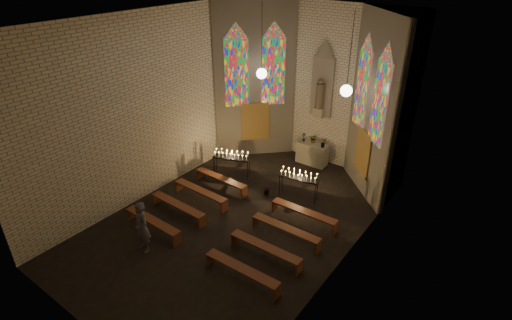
% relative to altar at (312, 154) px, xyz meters
% --- Properties ---
extents(floor, '(12.00, 12.00, 0.00)m').
position_rel_altar_xyz_m(floor, '(0.00, -5.45, -0.50)').
color(floor, black).
rests_on(floor, ground).
extents(room, '(8.22, 12.43, 7.00)m').
position_rel_altar_xyz_m(room, '(-0.00, -2.08, 3.22)').
color(room, beige).
rests_on(room, ground).
extents(altar, '(1.40, 0.60, 1.00)m').
position_rel_altar_xyz_m(altar, '(0.00, 0.00, 0.00)').
color(altar, '#B0AC8F').
rests_on(altar, ground).
extents(flower_vase_left, '(0.26, 0.22, 0.42)m').
position_rel_altar_xyz_m(flower_vase_left, '(-0.46, -0.04, 0.71)').
color(flower_vase_left, '#4C723F').
rests_on(flower_vase_left, altar).
extents(flower_vase_center, '(0.41, 0.37, 0.41)m').
position_rel_altar_xyz_m(flower_vase_center, '(-0.03, 0.09, 0.70)').
color(flower_vase_center, '#4C723F').
rests_on(flower_vase_center, altar).
extents(flower_vase_right, '(0.28, 0.26, 0.42)m').
position_rel_altar_xyz_m(flower_vase_right, '(0.55, -0.06, 0.71)').
color(flower_vase_right, '#4C723F').
rests_on(flower_vase_right, altar).
extents(aisle_flower_pot, '(0.28, 0.28, 0.38)m').
position_rel_altar_xyz_m(aisle_flower_pot, '(-0.15, -3.39, -0.31)').
color(aisle_flower_pot, '#4C723F').
rests_on(aisle_flower_pot, ground).
extents(votive_stand_left, '(1.62, 0.93, 1.17)m').
position_rel_altar_xyz_m(votive_stand_left, '(-2.18, -3.13, 0.50)').
color(votive_stand_left, black).
rests_on(votive_stand_left, ground).
extents(votive_stand_right, '(1.62, 0.67, 1.16)m').
position_rel_altar_xyz_m(votive_stand_right, '(0.99, -2.86, 0.49)').
color(votive_stand_right, black).
rests_on(votive_stand_right, ground).
extents(pew_left_0, '(2.54, 0.41, 0.49)m').
position_rel_altar_xyz_m(pew_left_0, '(-1.98, -4.09, -0.10)').
color(pew_left_0, '#592D19').
rests_on(pew_left_0, ground).
extents(pew_right_0, '(2.54, 0.41, 0.49)m').
position_rel_altar_xyz_m(pew_right_0, '(1.98, -4.09, -0.10)').
color(pew_right_0, '#592D19').
rests_on(pew_right_0, ground).
extents(pew_left_1, '(2.54, 0.41, 0.49)m').
position_rel_altar_xyz_m(pew_left_1, '(-1.98, -5.29, -0.10)').
color(pew_left_1, '#592D19').
rests_on(pew_left_1, ground).
extents(pew_right_1, '(2.54, 0.41, 0.49)m').
position_rel_altar_xyz_m(pew_right_1, '(1.98, -5.29, -0.10)').
color(pew_right_1, '#592D19').
rests_on(pew_right_1, ground).
extents(pew_left_2, '(2.54, 0.41, 0.49)m').
position_rel_altar_xyz_m(pew_left_2, '(-1.98, -6.49, -0.10)').
color(pew_left_2, '#592D19').
rests_on(pew_left_2, ground).
extents(pew_right_2, '(2.54, 0.41, 0.49)m').
position_rel_altar_xyz_m(pew_right_2, '(1.98, -6.49, -0.10)').
color(pew_right_2, '#592D19').
rests_on(pew_right_2, ground).
extents(pew_left_3, '(2.54, 0.41, 0.49)m').
position_rel_altar_xyz_m(pew_left_3, '(-1.98, -7.69, -0.10)').
color(pew_left_3, '#592D19').
rests_on(pew_left_3, ground).
extents(pew_right_3, '(2.54, 0.41, 0.49)m').
position_rel_altar_xyz_m(pew_right_3, '(1.98, -7.69, -0.10)').
color(pew_right_3, '#592D19').
rests_on(pew_right_3, ground).
extents(visitor, '(0.73, 0.56, 1.80)m').
position_rel_altar_xyz_m(visitor, '(-1.44, -8.50, 0.40)').
color(visitor, '#4D4C56').
rests_on(visitor, ground).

